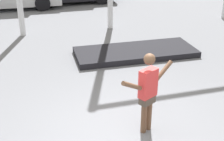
{
  "coord_description": "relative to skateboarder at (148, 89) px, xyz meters",
  "views": [
    {
      "loc": [
        -1.45,
        -4.37,
        3.5
      ],
      "look_at": [
        0.2,
        1.41,
        0.7
      ],
      "focal_mm": 50.0,
      "sensor_mm": 36.0,
      "label": 1
    }
  ],
  "objects": [
    {
      "name": "skateboarder",
      "position": [
        0.0,
        0.0,
        0.0
      ],
      "size": [
        1.19,
        0.67,
        1.55
      ],
      "rotation": [
        0.0,
        0.0,
        0.48
      ],
      "color": "brown",
      "rests_on": "ground_plane"
    },
    {
      "name": "manual_pad",
      "position": [
        1.09,
        3.61,
        -0.79
      ],
      "size": [
        3.58,
        1.48,
        0.17
      ],
      "primitive_type": "cube",
      "rotation": [
        0.0,
        0.0,
        -0.02
      ],
      "color": "black",
      "rests_on": "ground_plane"
    },
    {
      "name": "ground_plane",
      "position": [
        -0.49,
        -0.12,
        -0.87
      ],
      "size": [
        36.0,
        36.0,
        0.0
      ],
      "primitive_type": "plane",
      "color": "slate"
    }
  ]
}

